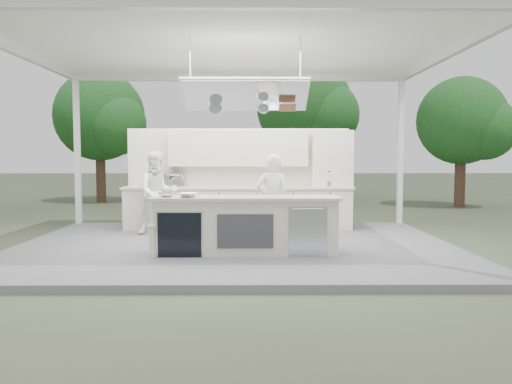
{
  "coord_description": "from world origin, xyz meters",
  "views": [
    {
      "loc": [
        0.31,
        -9.16,
        1.72
      ],
      "look_at": [
        0.38,
        0.4,
        1.06
      ],
      "focal_mm": 35.0,
      "sensor_mm": 36.0,
      "label": 1
    }
  ],
  "objects_px": {
    "back_counter": "(238,208)",
    "head_chef": "(272,200)",
    "sous_chef": "(157,193)",
    "demo_island": "(244,225)"
  },
  "relations": [
    {
      "from": "demo_island",
      "to": "head_chef",
      "type": "bearing_deg",
      "value": 55.68
    },
    {
      "from": "back_counter",
      "to": "sous_chef",
      "type": "xyz_separation_m",
      "value": [
        -1.67,
        -0.68,
        0.38
      ]
    },
    {
      "from": "head_chef",
      "to": "sous_chef",
      "type": "bearing_deg",
      "value": -47.8
    },
    {
      "from": "sous_chef",
      "to": "head_chef",
      "type": "bearing_deg",
      "value": -53.87
    },
    {
      "from": "back_counter",
      "to": "head_chef",
      "type": "distance_m",
      "value": 2.23
    },
    {
      "from": "demo_island",
      "to": "back_counter",
      "type": "relative_size",
      "value": 0.61
    },
    {
      "from": "demo_island",
      "to": "back_counter",
      "type": "distance_m",
      "value": 2.82
    },
    {
      "from": "back_counter",
      "to": "head_chef",
      "type": "bearing_deg",
      "value": -72.29
    },
    {
      "from": "head_chef",
      "to": "back_counter",
      "type": "bearing_deg",
      "value": -88.87
    },
    {
      "from": "demo_island",
      "to": "head_chef",
      "type": "height_order",
      "value": "head_chef"
    }
  ]
}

